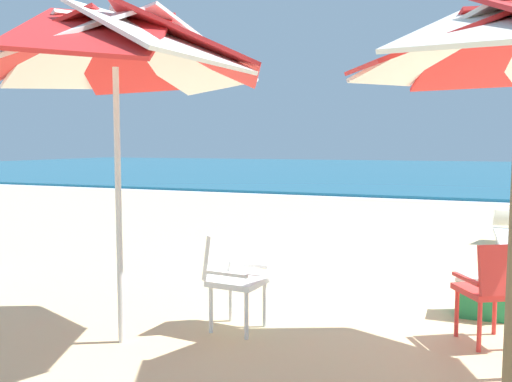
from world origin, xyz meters
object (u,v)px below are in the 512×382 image
at_px(plastic_chair_1, 231,274).
at_px(cooler_box, 482,296).
at_px(beach_umbrella_1, 115,50).
at_px(plastic_chair_0, 493,286).

bearing_deg(plastic_chair_1, cooler_box, 29.86).
xyz_separation_m(beach_umbrella_1, cooler_box, (2.82, 1.85, -2.20)).
relative_size(plastic_chair_1, cooler_box, 1.73).
distance_m(beach_umbrella_1, plastic_chair_1, 2.14).
bearing_deg(plastic_chair_0, cooler_box, 94.29).
relative_size(plastic_chair_0, plastic_chair_1, 1.00).
height_order(plastic_chair_0, plastic_chair_1, same).
bearing_deg(cooler_box, plastic_chair_1, -150.14).
bearing_deg(cooler_box, beach_umbrella_1, -146.70).
distance_m(plastic_chair_0, beach_umbrella_1, 3.61).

